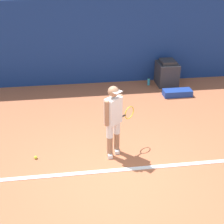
{
  "coord_description": "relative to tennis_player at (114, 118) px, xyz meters",
  "views": [
    {
      "loc": [
        -0.75,
        -4.77,
        3.93
      ],
      "look_at": [
        0.02,
        0.92,
        0.91
      ],
      "focal_mm": 50.0,
      "sensor_mm": 36.0,
      "label": 1
    }
  ],
  "objects": [
    {
      "name": "court_baseline",
      "position": [
        -0.03,
        -0.59,
        -0.87
      ],
      "size": [
        21.6,
        0.1,
        0.01
      ],
      "color": "white",
      "rests_on": "ground_plane"
    },
    {
      "name": "tennis_ball",
      "position": [
        -1.65,
        0.03,
        -0.84
      ],
      "size": [
        0.07,
        0.07,
        0.07
      ],
      "color": "#D1E533",
      "rests_on": "ground_plane"
    },
    {
      "name": "back_wall",
      "position": [
        -0.03,
        4.08,
        0.45
      ],
      "size": [
        24.0,
        0.1,
        2.64
      ],
      "color": "navy",
      "rests_on": "ground_plane"
    },
    {
      "name": "ground_plane",
      "position": [
        -0.03,
        -0.73,
        -0.87
      ],
      "size": [
        24.0,
        24.0,
        0.0
      ],
      "primitive_type": "plane",
      "color": "#B76642"
    },
    {
      "name": "equipment_bag",
      "position": [
        2.31,
        2.7,
        -0.78
      ],
      "size": [
        0.85,
        0.35,
        0.18
      ],
      "color": "#1E3D99",
      "rests_on": "ground_plane"
    },
    {
      "name": "water_bottle",
      "position": [
        1.65,
        3.62,
        -0.76
      ],
      "size": [
        0.08,
        0.08,
        0.25
      ],
      "color": "#33ADD6",
      "rests_on": "ground_plane"
    },
    {
      "name": "tennis_player",
      "position": [
        0.0,
        0.0,
        0.0
      ],
      "size": [
        0.71,
        0.63,
        1.58
      ],
      "rotation": [
        0.0,
        0.0,
        0.71
      ],
      "color": "#A37556",
      "rests_on": "ground_plane"
    },
    {
      "name": "covered_chair",
      "position": [
        2.23,
        3.61,
        -0.49
      ],
      "size": [
        0.63,
        0.74,
        0.82
      ],
      "color": "#333338",
      "rests_on": "ground_plane"
    }
  ]
}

